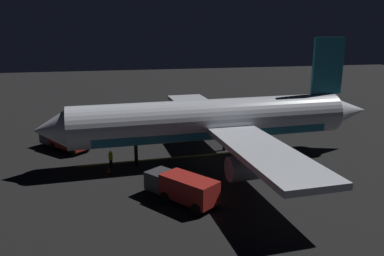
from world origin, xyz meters
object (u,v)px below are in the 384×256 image
(airliner, at_px, (217,121))
(traffic_cone_near_right, at_px, (170,138))
(catering_truck, at_px, (183,188))
(baggage_truck, at_px, (65,140))
(traffic_cone_under_wing, at_px, (109,170))
(ground_crew_worker, at_px, (111,159))
(traffic_cone_near_left, at_px, (158,170))

(airliner, xyz_separation_m, traffic_cone_near_right, (7.89, 3.64, -3.85))
(airliner, xyz_separation_m, catering_truck, (-9.46, 5.42, -2.92))
(baggage_truck, distance_m, traffic_cone_under_wing, 9.60)
(catering_truck, bearing_deg, ground_crew_worker, 30.90)
(airliner, bearing_deg, baggage_truck, 67.35)
(airliner, relative_size, traffic_cone_near_left, 64.98)
(traffic_cone_under_wing, bearing_deg, ground_crew_worker, -9.47)
(traffic_cone_near_right, bearing_deg, airliner, -155.23)
(baggage_truck, distance_m, catering_truck, 19.08)
(ground_crew_worker, xyz_separation_m, traffic_cone_near_right, (8.27, -7.22, -0.64))
(ground_crew_worker, distance_m, traffic_cone_near_left, 5.00)
(baggage_truck, height_order, traffic_cone_near_right, baggage_truck)
(airliner, relative_size, catering_truck, 5.63)
(airliner, relative_size, traffic_cone_under_wing, 64.98)
(airliner, distance_m, ground_crew_worker, 11.33)
(airliner, height_order, traffic_cone_near_left, airliner)
(traffic_cone_near_right, bearing_deg, catering_truck, 174.14)
(baggage_truck, distance_m, ground_crew_worker, 8.50)
(traffic_cone_near_right, bearing_deg, traffic_cone_near_left, 165.00)
(baggage_truck, bearing_deg, traffic_cone_under_wing, -150.80)
(ground_crew_worker, xyz_separation_m, traffic_cone_under_wing, (-1.39, 0.23, -0.64))
(catering_truck, relative_size, traffic_cone_near_left, 11.55)
(baggage_truck, bearing_deg, ground_crew_worker, -144.86)
(baggage_truck, xyz_separation_m, traffic_cone_under_wing, (-8.34, -4.66, -0.94))
(baggage_truck, bearing_deg, traffic_cone_near_right, -83.79)
(baggage_truck, bearing_deg, catering_truck, -147.21)
(baggage_truck, distance_m, traffic_cone_near_left, 13.14)
(ground_crew_worker, height_order, traffic_cone_under_wing, ground_crew_worker)
(catering_truck, relative_size, traffic_cone_near_right, 11.55)
(catering_truck, height_order, ground_crew_worker, catering_truck)
(catering_truck, height_order, traffic_cone_near_left, catering_truck)
(baggage_truck, relative_size, traffic_cone_near_right, 11.32)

